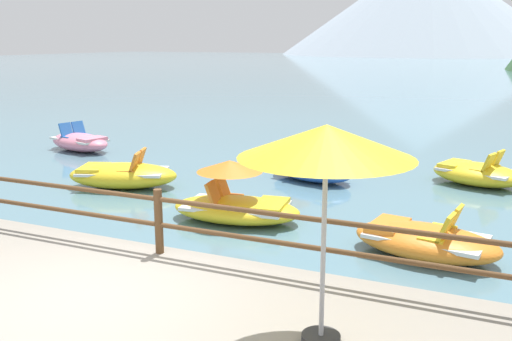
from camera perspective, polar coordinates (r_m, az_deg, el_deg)
name	(u,v)px	position (r m, az deg, el deg)	size (l,w,h in m)	color
ground_plane	(444,87)	(45.37, 18.28, 7.95)	(200.00, 200.00, 0.00)	slate
dock_railing	(158,214)	(8.28, -9.71, -4.30)	(23.92, 0.12, 0.95)	brown
beach_umbrella	(326,145)	(5.42, 7.03, 2.57)	(1.70, 1.70, 2.24)	#B2B2B7
pedal_boat_0	(80,142)	(18.79, -17.16, 2.77)	(2.61, 1.71, 0.88)	pink
pedal_boat_1	(236,202)	(10.97, -2.03, -3.12)	(2.65, 1.64, 1.19)	yellow
pedal_boat_2	(425,240)	(9.65, 16.52, -6.68)	(2.50, 1.64, 0.84)	orange
pedal_boat_3	(477,173)	(14.72, 21.19, -0.25)	(2.48, 1.99, 0.86)	yellow
pedal_boat_4	(123,175)	(13.82, -13.17, -0.42)	(2.84, 2.08, 0.90)	yellow
pedal_boat_5	(312,170)	(14.24, 5.62, 0.08)	(2.52, 1.87, 0.84)	blue
distant_peak	(426,3)	(147.67, 16.59, 15.71)	(68.25, 68.25, 23.92)	#9EADBC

